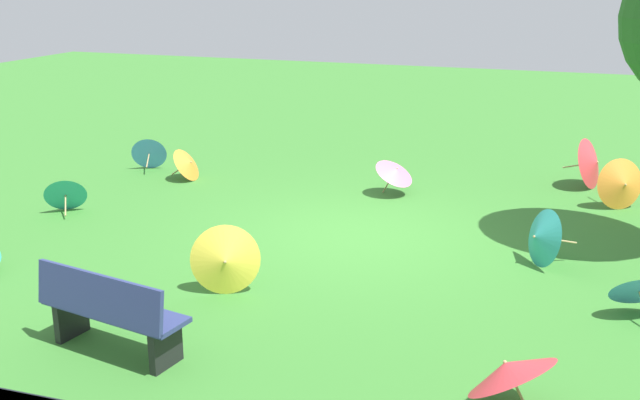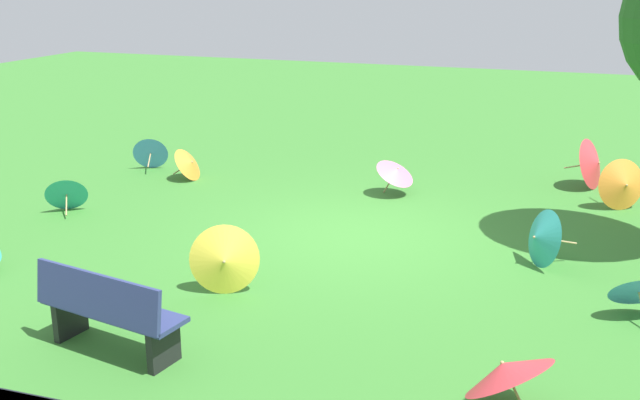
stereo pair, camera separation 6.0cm
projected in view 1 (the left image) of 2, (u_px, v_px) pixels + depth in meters
name	position (u px, v px, depth m)	size (l,w,h in m)	color
ground	(357.00, 236.00, 10.86)	(40.00, 40.00, 0.00)	#387A2D
park_bench	(109.00, 311.00, 7.40)	(1.66, 0.76, 0.90)	navy
parasol_blue_0	(149.00, 152.00, 14.42)	(0.75, 0.74, 0.67)	tan
parasol_blue_1	(639.00, 287.00, 8.25)	(0.79, 0.72, 0.63)	tan
parasol_teal_0	(66.00, 193.00, 11.87)	(0.79, 0.73, 0.63)	tan
parasol_yellow_0	(225.00, 261.00, 8.80)	(0.88, 0.85, 0.85)	tan
parasol_orange_0	(623.00, 184.00, 11.95)	(0.85, 0.87, 0.84)	tan
parasol_red_0	(593.00, 163.00, 13.12)	(0.85, 0.99, 0.91)	tan
parasol_pink_1	(395.00, 171.00, 12.69)	(0.86, 0.88, 0.66)	tan
parasol_orange_1	(189.00, 164.00, 13.69)	(0.60, 0.67, 0.61)	tan
parasol_red_1	(509.00, 370.00, 6.42)	(1.03, 1.07, 0.70)	tan
parasol_teal_2	(539.00, 237.00, 9.67)	(0.80, 0.81, 0.78)	tan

